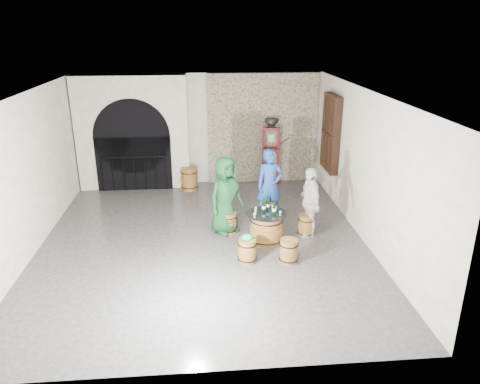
{
  "coord_description": "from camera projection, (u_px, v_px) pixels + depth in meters",
  "views": [
    {
      "loc": [
        0.02,
        -8.99,
        4.48
      ],
      "look_at": [
        0.82,
        0.21,
        1.05
      ],
      "focal_mm": 34.0,
      "sensor_mm": 36.0,
      "label": 1
    }
  ],
  "objects": [
    {
      "name": "tasting_glass_b",
      "position": [
        276.0,
        208.0,
        9.82
      ],
      "size": [
        0.05,
        0.05,
        0.1
      ],
      "primitive_type": null,
      "color": "#B16822",
      "rests_on": "barrel_table"
    },
    {
      "name": "wine_bottle_left",
      "position": [
        264.0,
        206.0,
        9.73
      ],
      "size": [
        0.08,
        0.08,
        0.32
      ],
      "color": "black",
      "rests_on": "barrel_table"
    },
    {
      "name": "person_white",
      "position": [
        310.0,
        202.0,
        9.99
      ],
      "size": [
        0.5,
        0.97,
        1.59
      ],
      "primitive_type": "imported",
      "rotation": [
        0.0,
        0.0,
        -1.44
      ],
      "color": "beige",
      "rests_on": "ground"
    },
    {
      "name": "barrel_stool_near_right",
      "position": [
        289.0,
        251.0,
        9.01
      ],
      "size": [
        0.38,
        0.38,
        0.49
      ],
      "color": "brown",
      "rests_on": "ground"
    },
    {
      "name": "shuttered_window",
      "position": [
        330.0,
        133.0,
        11.85
      ],
      "size": [
        0.23,
        1.1,
        2.0
      ],
      "color": "black",
      "rests_on": "wall_right"
    },
    {
      "name": "stone_facing_panel",
      "position": [
        263.0,
        129.0,
        13.23
      ],
      "size": [
        3.2,
        0.12,
        3.18
      ],
      "primitive_type": "cube",
      "color": "#A09680",
      "rests_on": "ground"
    },
    {
      "name": "side_barrel",
      "position": [
        189.0,
        179.0,
        12.96
      ],
      "size": [
        0.49,
        0.49,
        0.66
      ],
      "rotation": [
        0.0,
        0.0,
        0.24
      ],
      "color": "brown",
      "rests_on": "ground"
    },
    {
      "name": "wine_bottle_right",
      "position": [
        268.0,
        204.0,
        9.84
      ],
      "size": [
        0.08,
        0.08,
        0.32
      ],
      "color": "black",
      "rests_on": "barrel_table"
    },
    {
      "name": "ground",
      "position": [
        204.0,
        241.0,
        9.96
      ],
      "size": [
        8.0,
        8.0,
        0.0
      ],
      "primitive_type": "plane",
      "color": "#2B2B2D",
      "rests_on": "ground"
    },
    {
      "name": "tasting_glass_d",
      "position": [
        272.0,
        207.0,
        9.89
      ],
      "size": [
        0.05,
        0.05,
        0.1
      ],
      "primitive_type": null,
      "color": "#B16822",
      "rests_on": "barrel_table"
    },
    {
      "name": "barrel_stool_left",
      "position": [
        229.0,
        222.0,
        10.31
      ],
      "size": [
        0.38,
        0.38,
        0.49
      ],
      "color": "brown",
      "rests_on": "ground"
    },
    {
      "name": "tasting_glass_e",
      "position": [
        280.0,
        213.0,
        9.57
      ],
      "size": [
        0.05,
        0.05,
        0.1
      ],
      "primitive_type": null,
      "color": "#B16822",
      "rests_on": "barrel_table"
    },
    {
      "name": "control_box",
      "position": [
        271.0,
        138.0,
        13.26
      ],
      "size": [
        0.18,
        0.1,
        0.22
      ],
      "primitive_type": "cube",
      "color": "silver",
      "rests_on": "wall_back"
    },
    {
      "name": "wall_left",
      "position": [
        27.0,
        176.0,
        9.12
      ],
      "size": [
        0.0,
        8.0,
        8.0
      ],
      "primitive_type": "plane",
      "rotation": [
        1.57,
        0.0,
        1.57
      ],
      "color": "silver",
      "rests_on": "ground"
    },
    {
      "name": "tasting_glass_a",
      "position": [
        254.0,
        215.0,
        9.47
      ],
      "size": [
        0.05,
        0.05,
        0.1
      ],
      "primitive_type": null,
      "color": "#B16822",
      "rests_on": "barrel_table"
    },
    {
      "name": "wine_bottle_center",
      "position": [
        274.0,
        208.0,
        9.61
      ],
      "size": [
        0.08,
        0.08,
        0.32
      ],
      "color": "black",
      "rests_on": "barrel_table"
    },
    {
      "name": "wall_right",
      "position": [
        366.0,
        167.0,
        9.69
      ],
      "size": [
        0.0,
        8.0,
        8.0
      ],
      "primitive_type": "plane",
      "rotation": [
        1.57,
        0.0,
        -1.57
      ],
      "color": "silver",
      "rests_on": "ground"
    },
    {
      "name": "tasting_glass_c",
      "position": [
        256.0,
        209.0,
        9.79
      ],
      "size": [
        0.05,
        0.05,
        0.1
      ],
      "primitive_type": null,
      "color": "#B16822",
      "rests_on": "barrel_table"
    },
    {
      "name": "ceiling",
      "position": [
        199.0,
        94.0,
        8.85
      ],
      "size": [
        8.0,
        8.0,
        0.0
      ],
      "primitive_type": "plane",
      "rotation": [
        3.14,
        0.0,
        0.0
      ],
      "color": "beige",
      "rests_on": "wall_back"
    },
    {
      "name": "barrel_stool_near_left",
      "position": [
        247.0,
        251.0,
        9.03
      ],
      "size": [
        0.38,
        0.38,
        0.49
      ],
      "color": "brown",
      "rests_on": "ground"
    },
    {
      "name": "tasting_glass_f",
      "position": [
        256.0,
        211.0,
        9.66
      ],
      "size": [
        0.05,
        0.05,
        0.1
      ],
      "primitive_type": null,
      "color": "#B16822",
      "rests_on": "barrel_table"
    },
    {
      "name": "wall_back",
      "position": [
        201.0,
        130.0,
        13.14
      ],
      "size": [
        8.0,
        0.0,
        8.0
      ],
      "primitive_type": "plane",
      "rotation": [
        1.57,
        0.0,
        0.0
      ],
      "color": "silver",
      "rests_on": "ground"
    },
    {
      "name": "green_cap",
      "position": [
        248.0,
        237.0,
        8.93
      ],
      "size": [
        0.26,
        0.21,
        0.12
      ],
      "color": "#0E9A50",
      "rests_on": "barrel_stool_near_left"
    },
    {
      "name": "person_blue",
      "position": [
        270.0,
        185.0,
        10.81
      ],
      "size": [
        0.69,
        0.5,
        1.74
      ],
      "primitive_type": "imported",
      "rotation": [
        0.0,
        0.0,
        0.15
      ],
      "color": "#1A4290",
      "rests_on": "ground"
    },
    {
      "name": "barrel_table",
      "position": [
        267.0,
        228.0,
        9.81
      ],
      "size": [
        0.88,
        0.88,
        0.68
      ],
      "color": "brown",
      "rests_on": "ground"
    },
    {
      "name": "wall_front",
      "position": [
        204.0,
        270.0,
        5.67
      ],
      "size": [
        8.0,
        0.0,
        8.0
      ],
      "primitive_type": "plane",
      "rotation": [
        -1.57,
        0.0,
        0.0
      ],
      "color": "silver",
      "rests_on": "ground"
    },
    {
      "name": "barrel_stool_far",
      "position": [
        269.0,
        214.0,
        10.75
      ],
      "size": [
        0.38,
        0.38,
        0.49
      ],
      "color": "brown",
      "rests_on": "ground"
    },
    {
      "name": "corking_press",
      "position": [
        271.0,
        147.0,
        13.04
      ],
      "size": [
        0.83,
        0.53,
        1.97
      ],
      "rotation": [
        0.0,
        0.0,
        -0.19
      ],
      "color": "#4E0D13",
      "rests_on": "ground"
    },
    {
      "name": "barrel_stool_right",
      "position": [
        306.0,
        225.0,
        10.16
      ],
      "size": [
        0.38,
        0.38,
        0.49
      ],
      "color": "brown",
      "rests_on": "ground"
    },
    {
      "name": "arched_opening",
      "position": [
        133.0,
        134.0,
        12.75
      ],
      "size": [
        3.1,
        0.6,
        3.19
      ],
      "color": "silver",
      "rests_on": "ground"
    },
    {
      "name": "person_green",
      "position": [
        226.0,
        195.0,
        10.13
      ],
      "size": [
        1.03,
        0.98,
        1.77
      ],
      "primitive_type": "imported",
      "rotation": [
        0.0,
        0.0,
        0.67
      ],
      "color": "#10391A",
      "rests_on": "ground"
    }
  ]
}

